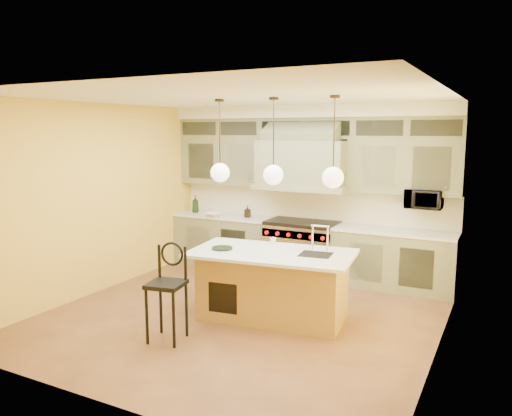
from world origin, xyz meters
The scene contains 18 objects.
floor centered at (0.00, 0.00, 0.00)m, with size 5.00×5.00×0.00m, color brown.
ceiling centered at (0.00, 0.00, 2.90)m, with size 5.00×5.00×0.00m, color white.
wall_back centered at (0.00, 2.50, 1.45)m, with size 5.00×5.00×0.00m, color gold.
wall_front centered at (0.00, -2.50, 1.45)m, with size 5.00×5.00×0.00m, color gold.
wall_left centered at (-2.50, 0.00, 1.45)m, with size 5.00×5.00×0.00m, color gold.
wall_right centered at (2.50, 0.00, 1.45)m, with size 5.00×5.00×0.00m, color gold.
back_cabinetry centered at (0.00, 2.23, 1.43)m, with size 5.00×0.77×2.90m.
range centered at (0.00, 2.14, 0.49)m, with size 1.20×0.74×0.96m.
kitchen_island centered at (0.41, 0.13, 0.47)m, with size 2.23×1.38×1.35m.
counter_stool centered at (-0.41, -1.07, 0.66)m, with size 0.47×0.47×1.16m.
microwave centered at (1.95, 2.25, 1.45)m, with size 0.54×0.37×0.30m, color black.
oil_bottle_a centered at (-2.20, 2.15, 1.11)m, with size 0.13×0.13×0.33m, color black.
oil_bottle_b centered at (-1.07, 2.15, 1.05)m, with size 0.10×0.10×0.21m, color black.
fruit_bowl centered at (-1.65, 1.92, 0.97)m, with size 0.28×0.28×0.07m, color white.
cup centered at (0.22, 0.50, 0.96)m, with size 0.09×0.09×0.09m, color white.
pendant_left centered at (-0.40, 0.13, 1.95)m, with size 0.26×0.26×1.11m.
pendant_center centered at (0.40, 0.13, 1.95)m, with size 0.26×0.26×1.11m.
pendant_right centered at (1.20, 0.13, 1.95)m, with size 0.26×0.26×1.11m.
Camera 1 is at (3.14, -5.65, 2.48)m, focal length 35.00 mm.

